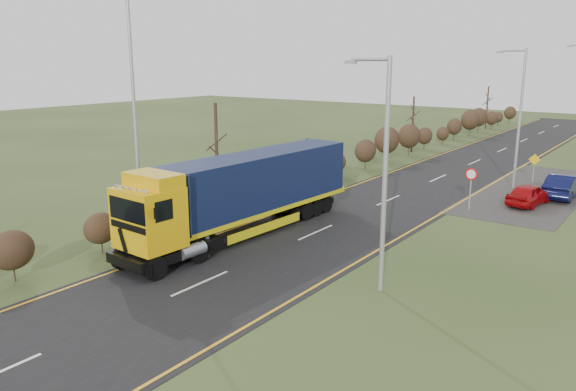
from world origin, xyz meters
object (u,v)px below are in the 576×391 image
(car_red_hatchback, at_px, (529,195))
(speed_sign, at_px, (471,181))
(streetlight_near, at_px, (383,167))
(lorry, at_px, (244,190))
(car_blue_sedan, at_px, (563,186))

(car_red_hatchback, height_order, speed_sign, speed_sign)
(streetlight_near, relative_size, speed_sign, 3.43)
(lorry, relative_size, car_blue_sedan, 3.24)
(car_blue_sedan, distance_m, streetlight_near, 20.05)
(car_red_hatchback, height_order, streetlight_near, streetlight_near)
(streetlight_near, distance_m, speed_sign, 13.32)
(car_blue_sedan, height_order, streetlight_near, streetlight_near)
(car_blue_sedan, height_order, speed_sign, speed_sign)
(lorry, height_order, car_blue_sedan, lorry)
(car_blue_sedan, bearing_deg, streetlight_near, 83.18)
(car_blue_sedan, relative_size, speed_sign, 1.79)
(lorry, distance_m, car_red_hatchback, 17.22)
(lorry, distance_m, streetlight_near, 8.94)
(car_red_hatchback, bearing_deg, lorry, 63.71)
(speed_sign, bearing_deg, streetlight_near, -85.73)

